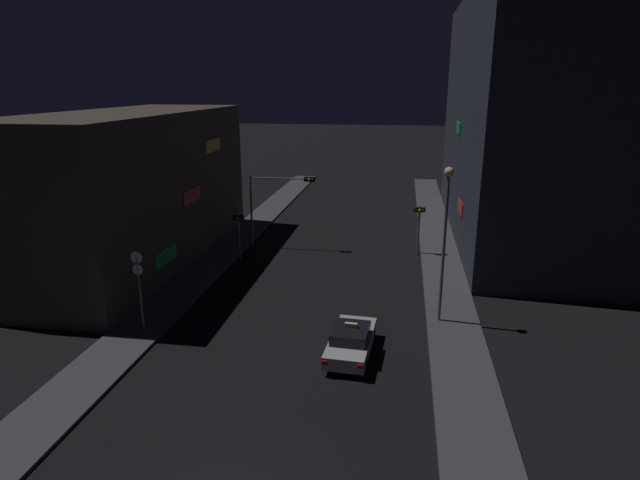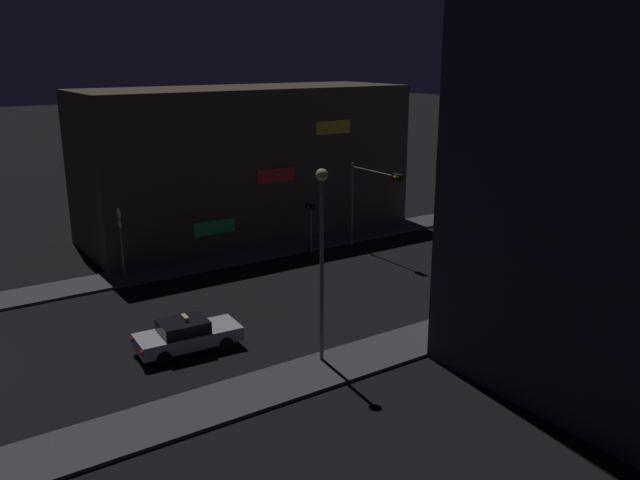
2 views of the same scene
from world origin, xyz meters
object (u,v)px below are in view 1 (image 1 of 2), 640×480
(taxi, at_px, (351,340))
(traffic_light_right_kerb, at_px, (419,220))
(traffic_light_left_kerb, at_px, (238,227))
(street_lamp_near_block, at_px, (445,223))
(sign_pole_left, at_px, (139,284))
(traffic_light_overhead, at_px, (275,195))

(taxi, bearing_deg, traffic_light_right_kerb, 77.96)
(taxi, bearing_deg, traffic_light_left_kerb, 126.46)
(traffic_light_right_kerb, bearing_deg, street_lamp_near_block, -85.56)
(sign_pole_left, relative_size, street_lamp_near_block, 0.51)
(taxi, height_order, traffic_light_left_kerb, traffic_light_left_kerb)
(taxi, xyz_separation_m, sign_pole_left, (-10.39, 0.65, 1.87))
(taxi, relative_size, traffic_light_right_kerb, 1.27)
(taxi, bearing_deg, street_lamp_near_block, 44.73)
(taxi, relative_size, traffic_light_overhead, 0.82)
(traffic_light_right_kerb, relative_size, street_lamp_near_block, 0.45)
(traffic_light_overhead, relative_size, traffic_light_left_kerb, 1.68)
(taxi, distance_m, traffic_light_left_kerb, 15.40)
(traffic_light_right_kerb, bearing_deg, taxi, -102.04)
(traffic_light_overhead, height_order, street_lamp_near_block, street_lamp_near_block)
(taxi, xyz_separation_m, traffic_light_overhead, (-7.23, 15.57, 3.28))
(sign_pole_left, bearing_deg, taxi, -3.56)
(traffic_light_overhead, relative_size, traffic_light_right_kerb, 1.54)
(taxi, distance_m, street_lamp_near_block, 7.45)
(sign_pole_left, xyz_separation_m, street_lamp_near_block, (14.56, 3.48, 2.72))
(traffic_light_overhead, relative_size, street_lamp_near_block, 0.69)
(sign_pole_left, bearing_deg, traffic_light_overhead, 78.06)
(traffic_light_overhead, distance_m, sign_pole_left, 15.32)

